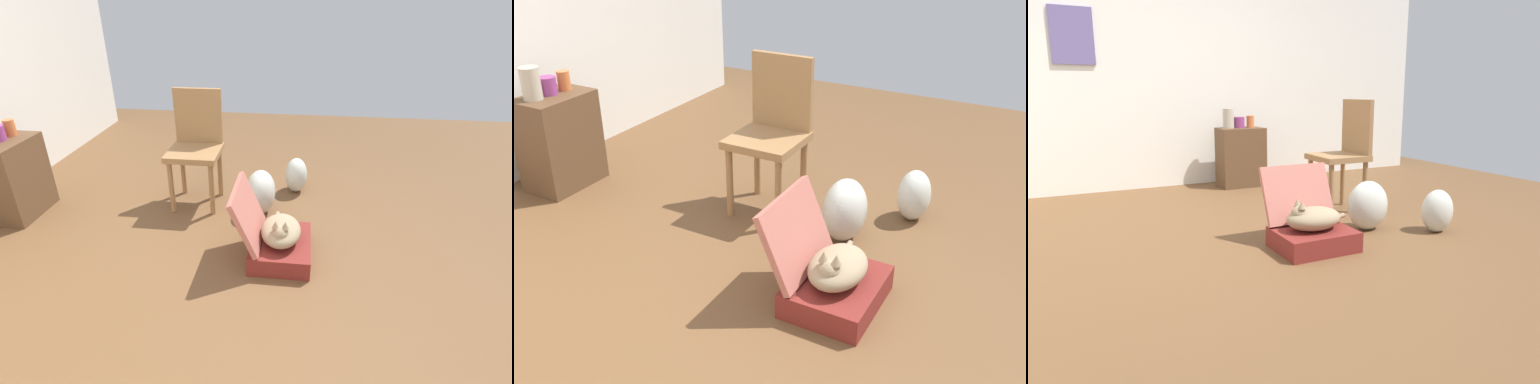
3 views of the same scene
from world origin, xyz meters
The scene contains 11 objects.
ground_plane centered at (0.00, 0.00, 0.00)m, with size 7.68×7.68×0.00m, color brown.
suitcase_base centered at (0.21, -0.41, 0.07)m, with size 0.53×0.43×0.14m, color maroon.
suitcase_lid centered at (0.21, -0.17, 0.34)m, with size 0.53×0.43×0.04m, color #B26356.
cat centered at (0.20, -0.41, 0.22)m, with size 0.48×0.28×0.22m.
plastic_bag_white centered at (0.82, -0.19, 0.19)m, with size 0.34×0.26×0.39m, color silver.
plastic_bag_clear centered at (1.26, -0.49, 0.17)m, with size 0.26×0.21×0.33m, color silver.
side_table centered at (0.56, 1.85, 0.33)m, with size 0.51×0.34×0.66m, color brown.
vase_tall centered at (0.43, 1.88, 0.77)m, with size 0.13×0.13×0.22m, color #B7AD99.
vase_short centered at (0.68, 1.86, 0.73)m, with size 0.09×0.09×0.13m, color #CC6B38.
vase_round centered at (0.56, 1.88, 0.72)m, with size 0.12×0.12×0.12m, color #8C387A.
chair centered at (0.99, 0.39, 0.55)m, with size 0.44×0.44×1.00m.
Camera 2 is at (-2.10, -1.30, 1.88)m, focal length 41.45 mm.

